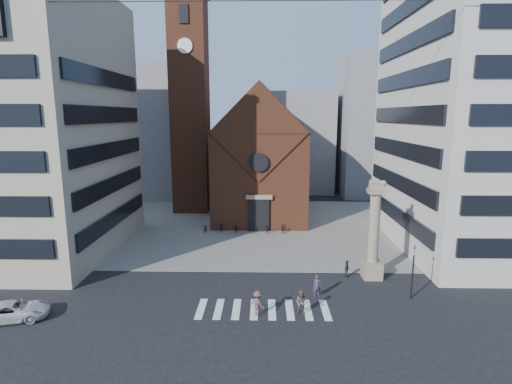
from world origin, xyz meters
TOP-DOWN VIEW (x-y plane):
  - ground at (0.00, 0.00)m, footprint 120.00×120.00m
  - piazza at (0.00, 19.00)m, footprint 46.00×30.00m
  - zebra_crossing at (0.55, -3.00)m, footprint 10.20×3.20m
  - church at (0.00, 25.04)m, footprint 12.00×16.65m
  - campanile at (-10.00, 28.00)m, footprint 5.50×5.50m
  - building_left at (-24.00, 10.00)m, footprint 18.00×20.00m
  - building_right at (24.00, 12.00)m, footprint 18.00×22.00m
  - bg_block_left at (-20.00, 40.00)m, footprint 16.00×14.00m
  - bg_block_mid at (6.00, 45.00)m, footprint 14.00×12.00m
  - bg_block_right at (22.00, 42.00)m, footprint 16.00×14.00m
  - lion_column at (10.01, 3.00)m, footprint 1.63×1.60m
  - traffic_light at (12.00, -1.00)m, footprint 0.13×0.16m
  - white_car at (-16.79, -4.86)m, footprint 5.09×3.32m
  - pedestrian_0 at (4.76, -0.81)m, footprint 0.68×0.48m
  - pedestrian_1 at (3.30, -3.73)m, footprint 1.08×0.96m
  - pedestrian_2 at (7.84, 3.00)m, footprint 0.61×0.99m
  - pedestrian_3 at (0.17, -3.86)m, footprint 1.33×1.30m
  - scooter_0 at (-6.46, 16.33)m, footprint 0.68×1.80m
  - scooter_1 at (-4.61, 16.33)m, footprint 0.55×1.74m
  - scooter_2 at (-2.76, 16.33)m, footprint 0.68×1.80m
  - scooter_3 at (-0.90, 16.33)m, footprint 0.55×1.74m
  - scooter_4 at (0.95, 16.33)m, footprint 0.68×1.80m
  - scooter_5 at (2.80, 16.33)m, footprint 0.55×1.74m

SIDE VIEW (x-z plane):
  - ground at x=0.00m, z-range 0.00..0.00m
  - zebra_crossing at x=0.55m, z-range 0.00..0.01m
  - piazza at x=0.00m, z-range 0.00..0.05m
  - scooter_0 at x=-6.46m, z-range 0.05..0.98m
  - scooter_2 at x=-2.76m, z-range 0.05..0.98m
  - scooter_4 at x=0.95m, z-range 0.05..0.98m
  - scooter_1 at x=-4.61m, z-range 0.05..1.09m
  - scooter_3 at x=-0.90m, z-range 0.05..1.09m
  - scooter_5 at x=2.80m, z-range 0.05..1.09m
  - white_car at x=-16.79m, z-range 0.00..1.30m
  - pedestrian_2 at x=7.84m, z-range 0.00..1.57m
  - pedestrian_0 at x=4.76m, z-range 0.00..1.76m
  - pedestrian_3 at x=0.17m, z-range 0.00..1.82m
  - pedestrian_1 at x=3.30m, z-range 0.00..1.83m
  - traffic_light at x=12.00m, z-range 0.14..4.44m
  - lion_column at x=10.01m, z-range -0.88..7.79m
  - church at x=0.00m, z-range -1.02..16.98m
  - bg_block_mid at x=6.00m, z-range 0.00..18.00m
  - bg_block_left at x=-20.00m, z-range 0.00..22.00m
  - bg_block_right at x=22.00m, z-range 0.00..24.00m
  - building_left at x=-24.00m, z-range 0.00..26.00m
  - campanile at x=-10.00m, z-range 0.14..31.34m
  - building_right at x=24.00m, z-range 0.00..32.00m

